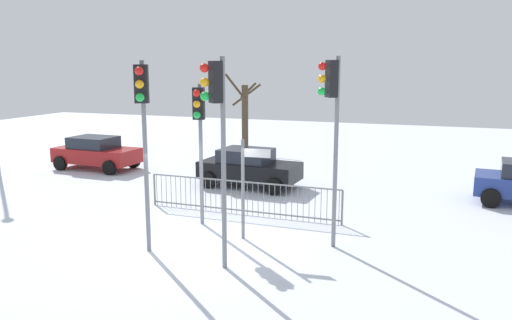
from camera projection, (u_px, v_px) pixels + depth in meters
ground_plane at (204, 242)px, 13.54m from camera, size 60.00×60.00×0.00m
traffic_light_mid_left at (143, 114)px, 12.13m from camera, size 0.39×0.54×4.74m
traffic_light_foreground_left at (199, 123)px, 14.41m from camera, size 0.36×0.56×4.12m
traffic_light_mid_right at (332, 110)px, 12.53m from camera, size 0.50×0.44×4.85m
traffic_light_rear_right at (217, 116)px, 11.15m from camera, size 0.47×0.47×4.81m
direction_sign_post at (245, 184)px, 13.54m from camera, size 0.79×0.14×2.71m
pedestrian_guard_railing at (242, 197)px, 15.99m from camera, size 6.39×0.14×1.07m
car_black_mid at (249, 167)px, 19.62m from camera, size 3.90×2.13×1.47m
car_red_near at (96, 152)px, 23.00m from camera, size 3.87×2.05×1.47m
bare_tree_left at (245, 114)px, 27.76m from camera, size 1.61×2.02×4.19m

